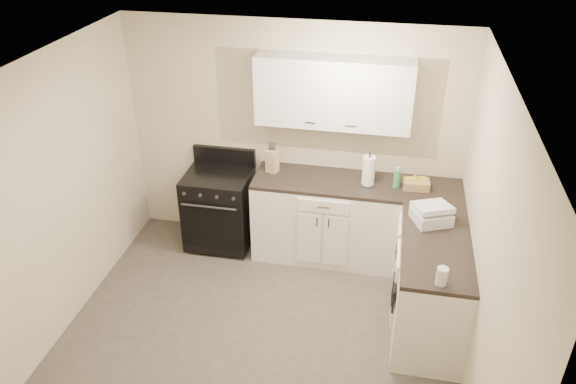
% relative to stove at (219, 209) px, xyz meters
% --- Properties ---
extents(floor, '(3.60, 3.60, 0.00)m').
position_rel_stove_xyz_m(floor, '(0.78, -1.48, -0.46)').
color(floor, '#473F38').
rests_on(floor, ground).
extents(ceiling, '(3.60, 3.60, 0.00)m').
position_rel_stove_xyz_m(ceiling, '(0.78, -1.48, 2.04)').
color(ceiling, white).
rests_on(ceiling, wall_back).
extents(wall_back, '(3.60, 0.00, 3.60)m').
position_rel_stove_xyz_m(wall_back, '(0.78, 0.32, 0.79)').
color(wall_back, beige).
rests_on(wall_back, ground).
extents(wall_right, '(0.00, 3.60, 3.60)m').
position_rel_stove_xyz_m(wall_right, '(2.58, -1.48, 0.79)').
color(wall_right, beige).
rests_on(wall_right, ground).
extents(wall_left, '(0.00, 3.60, 3.60)m').
position_rel_stove_xyz_m(wall_left, '(-1.02, -1.48, 0.79)').
color(wall_left, beige).
rests_on(wall_left, ground).
extents(base_cabinets_back, '(1.55, 0.60, 0.90)m').
position_rel_stove_xyz_m(base_cabinets_back, '(1.20, 0.02, -0.01)').
color(base_cabinets_back, white).
rests_on(base_cabinets_back, floor).
extents(base_cabinets_right, '(0.60, 1.90, 0.90)m').
position_rel_stove_xyz_m(base_cabinets_right, '(2.28, -0.63, -0.01)').
color(base_cabinets_right, white).
rests_on(base_cabinets_right, floor).
extents(countertop_back, '(1.55, 0.60, 0.04)m').
position_rel_stove_xyz_m(countertop_back, '(1.20, 0.02, 0.46)').
color(countertop_back, black).
rests_on(countertop_back, base_cabinets_back).
extents(countertop_right, '(0.60, 1.90, 0.04)m').
position_rel_stove_xyz_m(countertop_right, '(2.28, -0.63, 0.46)').
color(countertop_right, black).
rests_on(countertop_right, base_cabinets_right).
extents(upper_cabinets, '(1.55, 0.30, 0.70)m').
position_rel_stove_xyz_m(upper_cabinets, '(1.20, 0.18, 1.38)').
color(upper_cabinets, silver).
rests_on(upper_cabinets, wall_back).
extents(stove, '(0.71, 0.60, 0.85)m').
position_rel_stove_xyz_m(stove, '(0.00, 0.00, 0.00)').
color(stove, black).
rests_on(stove, floor).
extents(knife_block, '(0.14, 0.13, 0.25)m').
position_rel_stove_xyz_m(knife_block, '(0.59, 0.10, 0.60)').
color(knife_block, tan).
rests_on(knife_block, countertop_back).
extents(paper_towel, '(0.16, 0.16, 0.31)m').
position_rel_stove_xyz_m(paper_towel, '(1.61, 0.01, 0.64)').
color(paper_towel, white).
rests_on(paper_towel, countertop_back).
extents(soap_bottle, '(0.08, 0.08, 0.20)m').
position_rel_stove_xyz_m(soap_bottle, '(1.90, 0.01, 0.58)').
color(soap_bottle, green).
rests_on(soap_bottle, countertop_back).
extents(wicker_basket, '(0.27, 0.19, 0.09)m').
position_rel_stove_xyz_m(wicker_basket, '(2.10, 0.03, 0.52)').
color(wicker_basket, '#AD8052').
rests_on(wicker_basket, countertop_right).
extents(countertop_grill, '(0.40, 0.39, 0.11)m').
position_rel_stove_xyz_m(countertop_grill, '(2.23, -0.58, 0.54)').
color(countertop_grill, silver).
rests_on(countertop_grill, countertop_right).
extents(glass_jar, '(0.11, 0.11, 0.15)m').
position_rel_stove_xyz_m(glass_jar, '(2.29, -1.48, 0.56)').
color(glass_jar, silver).
rests_on(glass_jar, countertop_right).
extents(oven_mitt_near, '(0.02, 0.13, 0.23)m').
position_rel_stove_xyz_m(oven_mitt_near, '(1.96, -1.22, 0.06)').
color(oven_mitt_near, black).
rests_on(oven_mitt_near, base_cabinets_right).
extents(oven_mitt_far, '(0.02, 0.16, 0.28)m').
position_rel_stove_xyz_m(oven_mitt_far, '(1.96, -0.98, -0.04)').
color(oven_mitt_far, black).
rests_on(oven_mitt_far, base_cabinets_right).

